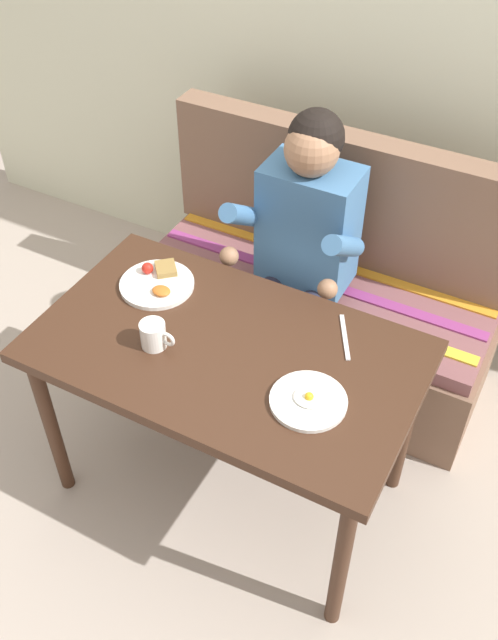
{
  "coord_description": "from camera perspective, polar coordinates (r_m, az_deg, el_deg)",
  "views": [
    {
      "loc": [
        0.78,
        -1.32,
        2.28
      ],
      "look_at": [
        0.0,
        0.15,
        0.72
      ],
      "focal_mm": 39.72,
      "sensor_mm": 36.0,
      "label": 1
    }
  ],
  "objects": [
    {
      "name": "plate_breakfast",
      "position": [
        2.41,
        -7.38,
        3.02
      ],
      "size": [
        0.25,
        0.25,
        0.05
      ],
      "color": "white",
      "rests_on": "table"
    },
    {
      "name": "couch",
      "position": [
        2.96,
        5.61,
        1.66
      ],
      "size": [
        1.44,
        0.56,
        1.0
      ],
      "color": "brown",
      "rests_on": "ground"
    },
    {
      "name": "back_wall",
      "position": [
        2.88,
        11.43,
        22.45
      ],
      "size": [
        4.4,
        0.1,
        2.6
      ],
      "primitive_type": "cube",
      "color": "beige",
      "rests_on": "ground"
    },
    {
      "name": "coffee_mug",
      "position": [
        2.17,
        -7.68,
        -1.16
      ],
      "size": [
        0.12,
        0.08,
        0.09
      ],
      "color": "white",
      "rests_on": "table"
    },
    {
      "name": "table",
      "position": [
        2.24,
        -1.81,
        -3.66
      ],
      "size": [
        1.2,
        0.7,
        0.73
      ],
      "color": "#3D2417",
      "rests_on": "ground"
    },
    {
      "name": "person",
      "position": [
        2.58,
        4.16,
        6.4
      ],
      "size": [
        0.45,
        0.61,
        1.21
      ],
      "color": "teal",
      "rests_on": "ground"
    },
    {
      "name": "knife",
      "position": [
        2.23,
        7.73,
        -1.36
      ],
      "size": [
        0.11,
        0.18,
        0.0
      ],
      "primitive_type": "cube",
      "rotation": [
        0.0,
        0.0,
        0.49
      ],
      "color": "silver",
      "rests_on": "table"
    },
    {
      "name": "ground_plane",
      "position": [
        2.75,
        -1.51,
        -12.96
      ],
      "size": [
        8.0,
        8.0,
        0.0
      ],
      "primitive_type": "plane",
      "color": "#AE9F92"
    },
    {
      "name": "plate_eggs",
      "position": [
        2.03,
        4.81,
        -6.48
      ],
      "size": [
        0.22,
        0.22,
        0.04
      ],
      "color": "white",
      "rests_on": "table"
    }
  ]
}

